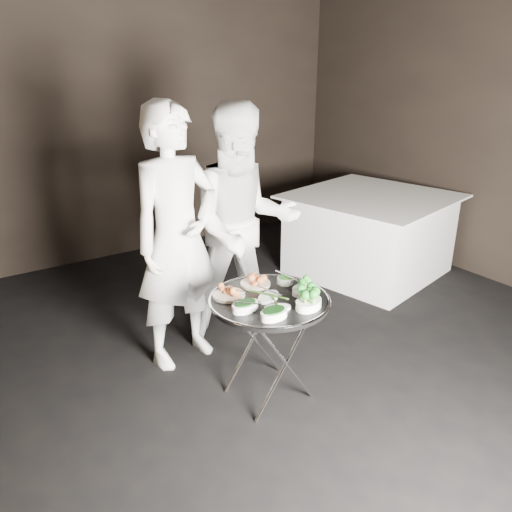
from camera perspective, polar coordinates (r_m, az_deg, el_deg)
floor at (r=3.27m, az=5.43°, el=-19.00°), size 6.00×7.00×0.05m
wall_back at (r=5.69m, az=-17.82°, el=14.43°), size 6.00×0.05×3.00m
tray_stand at (r=3.27m, az=1.50°, el=-10.00°), size 0.47×0.40×0.69m
serving_tray at (r=3.11m, az=1.55°, el=-5.06°), size 0.76×0.76×0.04m
potato_plate_a at (r=3.13m, az=-3.15°, el=-4.10°), size 0.21×0.21×0.07m
potato_plate_b at (r=3.28m, az=-0.07°, el=-2.84°), size 0.20×0.20×0.07m
greens_bowl at (r=3.31m, az=3.35°, el=-2.67°), size 0.11×0.11×0.06m
asparagus_plate_a at (r=3.10m, az=1.43°, el=-4.59°), size 0.22×0.18×0.04m
asparagus_plate_b at (r=2.98m, az=2.47°, el=-5.83°), size 0.18×0.15×0.03m
spinach_bowl_a at (r=2.96m, az=-1.25°, el=-5.64°), size 0.18×0.12×0.07m
spinach_bowl_b at (r=2.87m, az=2.06°, el=-6.48°), size 0.19×0.13×0.07m
broccoli_bowl_a at (r=3.18m, az=5.47°, el=-3.75°), size 0.17×0.13×0.07m
broccoli_bowl_b at (r=3.00m, az=6.03°, el=-5.25°), size 0.23×0.20×0.08m
serving_utensils at (r=3.14m, az=1.09°, el=-3.48°), size 0.60×0.43×0.01m
waiter_left at (r=3.51m, az=-9.00°, el=1.91°), size 0.75×0.56×1.87m
waiter_right at (r=3.81m, az=-1.42°, el=3.45°), size 1.06×0.93×1.83m
dining_table at (r=5.31m, az=12.79°, el=2.47°), size 1.46×1.46×0.83m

